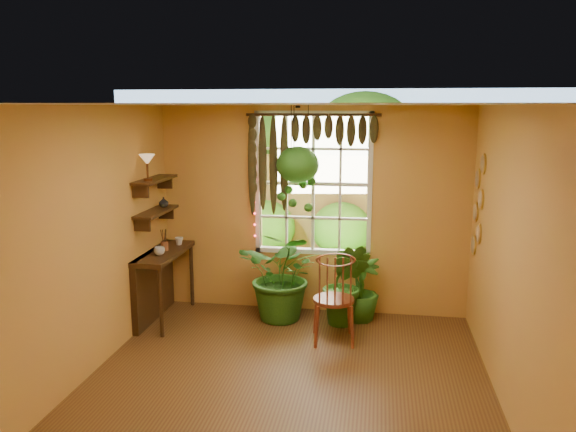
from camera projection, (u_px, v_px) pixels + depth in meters
name	position (u px, v px, depth m)	size (l,w,h in m)	color
floor	(284.00, 391.00, 5.37)	(4.50, 4.50, 0.00)	brown
ceiling	(283.00, 104.00, 4.85)	(4.50, 4.50, 0.00)	white
wall_back	(313.00, 211.00, 7.29)	(4.00, 4.00, 0.00)	#CD8C46
wall_left	(80.00, 246.00, 5.43)	(4.50, 4.50, 0.00)	#CD8C46
wall_right	(514.00, 265.00, 4.80)	(4.50, 4.50, 0.00)	#CD8C46
window	(313.00, 184.00, 7.26)	(1.52, 0.10, 1.86)	white
valance_vine	(306.00, 139.00, 7.04)	(1.70, 0.12, 1.10)	#3D2610
string_lights	(254.00, 180.00, 7.28)	(0.03, 0.03, 1.54)	#FF2633
wall_plates	(478.00, 206.00, 6.50)	(0.04, 0.32, 1.10)	#FFF2D0
counter_ledge	(157.00, 277.00, 7.12)	(0.40, 1.20, 0.90)	#3D2610
shelf_lower	(156.00, 212.00, 6.95)	(0.25, 0.90, 0.04)	#3D2610
shelf_upper	(155.00, 180.00, 6.87)	(0.25, 0.90, 0.04)	#3D2610
backyard	(350.00, 174.00, 11.75)	(14.00, 10.00, 12.00)	#235F1B
windsor_chair	(334.00, 312.00, 6.44)	(0.54, 0.56, 1.27)	maroon
potted_plant_left	(284.00, 275.00, 7.08)	(1.07, 0.93, 1.19)	#154913
potted_plant_mid	(346.00, 284.00, 6.91)	(0.58, 0.47, 1.06)	#154913
potted_plant_right	(360.00, 288.00, 7.10)	(0.47, 0.47, 0.85)	#154913
hanging_basket	(298.00, 169.00, 6.99)	(0.53, 0.53, 1.32)	black
cup_a	(159.00, 251.00, 6.84)	(0.13, 0.13, 0.10)	silver
cup_b	(179.00, 241.00, 7.34)	(0.11, 0.11, 0.10)	beige
brush_jar	(164.00, 240.00, 7.04)	(0.09, 0.09, 0.34)	brown
shelf_vase	(164.00, 202.00, 7.16)	(0.12, 0.12, 0.13)	#B2AD99
tiffany_lamp	(147.00, 161.00, 6.59)	(0.19, 0.19, 0.32)	brown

